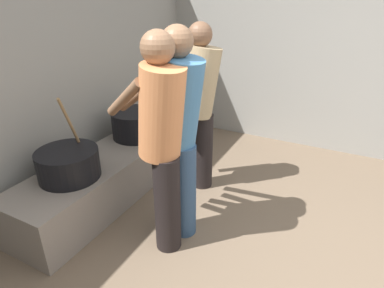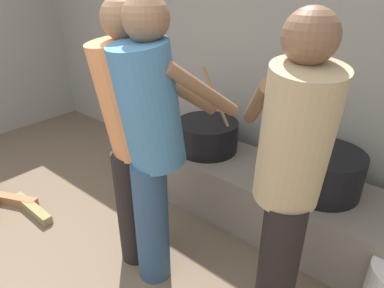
# 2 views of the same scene
# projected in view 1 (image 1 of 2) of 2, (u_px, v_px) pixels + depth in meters

# --- Properties ---
(block_enclosure_rear) EXTENTS (5.64, 0.20, 2.18)m
(block_enclosure_rear) POSITION_uv_depth(u_px,v_px,m) (3.00, 96.00, 2.55)
(block_enclosure_rear) COLOR gray
(block_enclosure_rear) RESTS_ON ground_plane
(block_enclosure_right) EXTENTS (0.20, 5.56, 2.18)m
(block_enclosure_right) POSITION_uv_depth(u_px,v_px,m) (378.00, 66.00, 3.62)
(block_enclosure_right) COLOR gray
(block_enclosure_right) RESTS_ON ground_plane
(hearth_ledge) EXTENTS (2.09, 0.60, 0.44)m
(hearth_ledge) POSITION_uv_depth(u_px,v_px,m) (111.00, 174.00, 3.15)
(hearth_ledge) COLOR slate
(hearth_ledge) RESTS_ON ground_plane
(cooking_pot_main) EXTENTS (0.50, 0.50, 0.70)m
(cooking_pot_main) POSITION_uv_depth(u_px,v_px,m) (68.00, 164.00, 2.63)
(cooking_pot_main) COLOR black
(cooking_pot_main) RESTS_ON hearth_ledge
(cooking_pot_secondary) EXTENTS (0.50, 0.50, 0.28)m
(cooking_pot_secondary) POSITION_uv_depth(u_px,v_px,m) (136.00, 124.00, 3.38)
(cooking_pot_secondary) COLOR black
(cooking_pot_secondary) RESTS_ON hearth_ledge
(cook_in_orange_shirt) EXTENTS (0.56, 0.75, 1.64)m
(cook_in_orange_shirt) POSITION_uv_depth(u_px,v_px,m) (162.00, 136.00, 2.19)
(cook_in_orange_shirt) COLOR black
(cook_in_orange_shirt) RESTS_ON ground_plane
(cook_in_tan_shirt) EXTENTS (0.66, 0.73, 1.62)m
(cook_in_tan_shirt) POSITION_uv_depth(u_px,v_px,m) (200.00, 100.00, 2.98)
(cook_in_tan_shirt) COLOR black
(cook_in_tan_shirt) RESTS_ON ground_plane
(cook_in_blue_shirt) EXTENTS (0.44, 0.73, 1.66)m
(cook_in_blue_shirt) POSITION_uv_depth(u_px,v_px,m) (179.00, 126.00, 2.34)
(cook_in_blue_shirt) COLOR navy
(cook_in_blue_shirt) RESTS_ON ground_plane
(bucket_white_plastic) EXTENTS (0.32, 0.32, 0.37)m
(bucket_white_plastic) POSITION_uv_depth(u_px,v_px,m) (190.00, 143.00, 3.88)
(bucket_white_plastic) COLOR silver
(bucket_white_plastic) RESTS_ON ground_plane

